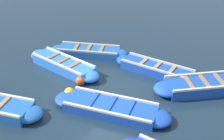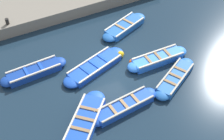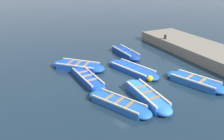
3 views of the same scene
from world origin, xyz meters
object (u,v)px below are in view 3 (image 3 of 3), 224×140
object	(u,v)px
bollard_north	(165,37)
buoy_orange_near	(150,79)
boat_inner_gap	(119,104)
boat_end_of_row	(125,53)
boat_far_corner	(132,69)
boat_bow_out	(87,78)
boat_outer_right	(147,96)
boat_mid_row	(78,66)
boat_centre	(195,82)
buoy_yellow_far	(140,83)

from	to	relation	value
bollard_north	buoy_orange_near	world-z (taller)	bollard_north
boat_inner_gap	buoy_orange_near	size ratio (longest dim) A/B	9.33
boat_end_of_row	buoy_orange_near	world-z (taller)	boat_end_of_row
boat_far_corner	boat_inner_gap	size ratio (longest dim) A/B	1.19
boat_bow_out	bollard_north	xyz separation A→B (m)	(-7.89, -3.16, 0.73)
boat_inner_gap	boat_outer_right	bearing A→B (deg)	-179.76
boat_inner_gap	boat_mid_row	world-z (taller)	boat_mid_row
buoy_orange_near	boat_bow_out	bearing A→B (deg)	-26.32
boat_end_of_row	boat_centre	world-z (taller)	boat_end_of_row
boat_outer_right	boat_centre	size ratio (longest dim) A/B	1.01
boat_far_corner	boat_mid_row	bearing A→B (deg)	-32.10
boat_far_corner	buoy_yellow_far	bearing A→B (deg)	71.77
boat_centre	buoy_yellow_far	xyz separation A→B (m)	(2.84, -1.14, -0.01)
boat_bow_out	boat_centre	xyz separation A→B (m)	(-5.23, 2.96, 0.00)
boat_end_of_row	boat_mid_row	world-z (taller)	boat_mid_row
boat_end_of_row	boat_far_corner	world-z (taller)	boat_end_of_row
boat_far_corner	boat_end_of_row	bearing A→B (deg)	-110.16
boat_centre	bollard_north	size ratio (longest dim) A/B	10.06
bollard_north	buoy_yellow_far	xyz separation A→B (m)	(5.51, 4.97, -0.75)
boat_far_corner	boat_outer_right	size ratio (longest dim) A/B	1.13
boat_outer_right	boat_inner_gap	bearing A→B (deg)	0.24
boat_mid_row	boat_far_corner	bearing A→B (deg)	147.90
boat_inner_gap	boat_bow_out	bearing A→B (deg)	-82.79
boat_end_of_row	boat_bow_out	bearing A→B (deg)	35.86
boat_bow_out	bollard_north	size ratio (longest dim) A/B	10.29
buoy_orange_near	bollard_north	bearing A→B (deg)	-134.81
boat_mid_row	buoy_yellow_far	xyz separation A→B (m)	(-2.34, 3.72, -0.03)
boat_far_corner	boat_inner_gap	world-z (taller)	boat_inner_gap
boat_inner_gap	bollard_north	bearing A→B (deg)	-140.10
boat_end_of_row	buoy_orange_near	xyz separation A→B (m)	(0.87, 4.51, -0.01)
boat_outer_right	boat_bow_out	distance (m)	3.66
boat_far_corner	boat_outer_right	bearing A→B (deg)	71.45
boat_bow_out	boat_mid_row	size ratio (longest dim) A/B	1.11
boat_inner_gap	boat_centre	size ratio (longest dim) A/B	0.95
boat_bow_out	boat_mid_row	xyz separation A→B (m)	(-0.04, -1.91, 0.02)
buoy_orange_near	buoy_yellow_far	bearing A→B (deg)	16.33
boat_inner_gap	buoy_yellow_far	size ratio (longest dim) A/B	10.32
boat_bow_out	buoy_yellow_far	xyz separation A→B (m)	(-2.38, 1.81, -0.01)
bollard_north	boat_mid_row	bearing A→B (deg)	9.03
boat_far_corner	buoy_yellow_far	size ratio (longest dim) A/B	12.33
boat_bow_out	buoy_orange_near	world-z (taller)	boat_bow_out
boat_bow_out	buoy_orange_near	size ratio (longest dim) A/B	10.06
boat_mid_row	boat_centre	distance (m)	7.11
boat_outer_right	boat_bow_out	world-z (taller)	boat_outer_right
boat_end_of_row	boat_outer_right	xyz separation A→B (m)	(2.12, 6.04, 0.01)
boat_centre	buoy_orange_near	size ratio (longest dim) A/B	9.83
buoy_yellow_far	bollard_north	bearing A→B (deg)	-137.94
boat_outer_right	buoy_orange_near	world-z (taller)	boat_outer_right
boat_far_corner	boat_inner_gap	distance (m)	4.10
bollard_north	buoy_orange_near	xyz separation A→B (m)	(4.70, 4.73, -0.73)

